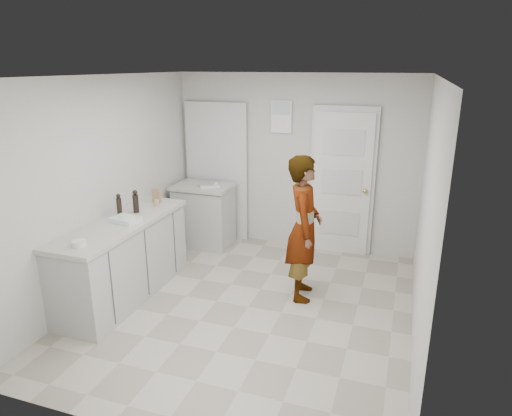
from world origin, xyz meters
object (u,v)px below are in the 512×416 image
(oil_cruet_a, at_px, (136,202))
(oil_cruet_b, at_px, (119,206))
(spice_jar, at_px, (157,203))
(egg_bowl, at_px, (79,243))
(baking_dish, at_px, (125,220))
(cake_mix_box, at_px, (157,196))
(person, at_px, (304,228))

(oil_cruet_a, bearing_deg, oil_cruet_b, -119.13)
(spice_jar, distance_m, oil_cruet_b, 0.52)
(spice_jar, relative_size, egg_bowl, 0.63)
(baking_dish, xyz_separation_m, egg_bowl, (-0.01, -0.75, 0.00))
(cake_mix_box, height_order, spice_jar, cake_mix_box)
(person, bearing_deg, baking_dish, 97.97)
(cake_mix_box, bearing_deg, oil_cruet_b, -101.43)
(cake_mix_box, relative_size, oil_cruet_b, 0.66)
(spice_jar, bearing_deg, person, 1.39)
(baking_dish, bearing_deg, person, 19.45)
(person, distance_m, spice_jar, 1.86)
(person, relative_size, cake_mix_box, 9.52)
(spice_jar, relative_size, oil_cruet_b, 0.33)
(spice_jar, relative_size, oil_cruet_a, 0.32)
(spice_jar, bearing_deg, oil_cruet_a, -110.34)
(spice_jar, xyz_separation_m, baking_dish, (-0.03, -0.62, -0.02))
(oil_cruet_b, bearing_deg, egg_bowl, -79.78)
(cake_mix_box, distance_m, baking_dish, 0.77)
(cake_mix_box, relative_size, oil_cruet_a, 0.64)
(person, height_order, cake_mix_box, person)
(person, xyz_separation_m, egg_bowl, (-1.90, -1.42, 0.11))
(spice_jar, relative_size, baking_dish, 0.26)
(spice_jar, bearing_deg, baking_dish, -92.96)
(oil_cruet_b, height_order, egg_bowl, oil_cruet_b)
(person, bearing_deg, egg_bowl, 115.28)
(person, relative_size, spice_jar, 19.12)
(baking_dish, height_order, egg_bowl, same)
(person, distance_m, oil_cruet_a, 2.00)
(oil_cruet_b, bearing_deg, spice_jar, 66.08)
(spice_jar, distance_m, baking_dish, 0.62)
(oil_cruet_b, relative_size, egg_bowl, 1.92)
(spice_jar, xyz_separation_m, oil_cruet_a, (-0.11, -0.29, 0.09))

